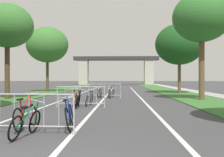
# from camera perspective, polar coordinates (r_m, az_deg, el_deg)

# --- Properties ---
(grass_verge_left) EXTENTS (3.31, 71.74, 0.05)m
(grass_verge_left) POSITION_cam_1_polar(r_m,az_deg,el_deg) (33.84, -11.34, -2.40)
(grass_verge_left) COLOR #386B2D
(grass_verge_left) RESTS_ON ground
(grass_verge_right) EXTENTS (3.31, 71.74, 0.05)m
(grass_verge_right) POSITION_cam_1_polar(r_m,az_deg,el_deg) (33.34, 11.08, -2.43)
(grass_verge_right) COLOR #386B2D
(grass_verge_right) RESTS_ON ground
(sidewalk_path_right) EXTENTS (1.78, 71.74, 0.08)m
(sidewalk_path_right) POSITION_cam_1_polar(r_m,az_deg,el_deg) (33.84, 15.34, -2.37)
(sidewalk_path_right) COLOR #9E9B93
(sidewalk_path_right) RESTS_ON ground
(lane_stripe_center) EXTENTS (0.14, 41.50, 0.01)m
(lane_stripe_center) POSITION_cam_1_polar(r_m,az_deg,el_deg) (24.38, -1.00, -3.39)
(lane_stripe_center) COLOR silver
(lane_stripe_center) RESTS_ON ground
(lane_stripe_right_lane) EXTENTS (0.14, 41.50, 0.01)m
(lane_stripe_right_lane) POSITION_cam_1_polar(r_m,az_deg,el_deg) (24.38, 5.31, -3.39)
(lane_stripe_right_lane) COLOR silver
(lane_stripe_right_lane) RESTS_ON ground
(lane_stripe_left_lane) EXTENTS (0.14, 41.50, 0.01)m
(lane_stripe_left_lane) POSITION_cam_1_polar(r_m,az_deg,el_deg) (24.66, -7.25, -3.35)
(lane_stripe_left_lane) COLOR silver
(lane_stripe_left_lane) RESTS_ON ground
(overpass_bridge) EXTENTS (19.11, 2.84, 6.37)m
(overpass_bridge) POSITION_cam_1_polar(r_m,az_deg,el_deg) (62.91, 0.85, 2.54)
(overpass_bridge) COLOR #2D2D30
(overpass_bridge) RESTS_ON ground
(tree_left_cypress_far) EXTENTS (3.57, 3.57, 6.62)m
(tree_left_cypress_far) POSITION_cam_1_polar(r_m,az_deg,el_deg) (20.79, -20.69, 10.03)
(tree_left_cypress_far) COLOR #4C3823
(tree_left_cypress_far) RESTS_ON ground
(tree_left_oak_near) EXTENTS (4.46, 4.46, 6.96)m
(tree_left_oak_near) POSITION_cam_1_polar(r_m,az_deg,el_deg) (30.70, -13.11, 6.74)
(tree_left_oak_near) COLOR #4C3823
(tree_left_oak_near) RESTS_ON ground
(tree_right_pine_near) EXTENTS (3.83, 3.83, 7.12)m
(tree_right_pine_near) POSITION_cam_1_polar(r_m,az_deg,el_deg) (19.67, 17.90, 11.75)
(tree_right_pine_near) COLOR brown
(tree_right_pine_near) RESTS_ON ground
(tree_right_maple_mid) EXTENTS (4.61, 4.61, 6.68)m
(tree_right_maple_mid) POSITION_cam_1_polar(r_m,az_deg,el_deg) (27.52, 13.65, 6.81)
(tree_right_maple_mid) COLOR brown
(tree_right_maple_mid) RESTS_ON ground
(crowd_barrier_nearest) EXTENTS (2.50, 0.55, 1.05)m
(crowd_barrier_nearest) POSITION_cam_1_polar(r_m,az_deg,el_deg) (7.78, -16.66, -6.86)
(crowd_barrier_nearest) COLOR #ADADB2
(crowd_barrier_nearest) RESTS_ON ground
(crowd_barrier_second) EXTENTS (2.49, 0.46, 1.05)m
(crowd_barrier_second) POSITION_cam_1_polar(r_m,az_deg,el_deg) (14.30, -6.42, -3.71)
(crowd_barrier_second) COLOR #ADADB2
(crowd_barrier_second) RESTS_ON ground
(crowd_barrier_third) EXTENTS (2.50, 0.52, 1.05)m
(crowd_barrier_third) POSITION_cam_1_polar(r_m,az_deg,el_deg) (20.97, -1.55, -2.52)
(crowd_barrier_third) COLOR #ADADB2
(crowd_barrier_third) RESTS_ON ground
(bicycle_white_0) EXTENTS (0.55, 1.64, 0.96)m
(bicycle_white_0) POSITION_cam_1_polar(r_m,az_deg,el_deg) (20.59, -0.51, -3.02)
(bicycle_white_0) COLOR black
(bicycle_white_0) RESTS_ON ground
(bicycle_yellow_1) EXTENTS (0.50, 1.78, 1.02)m
(bicycle_yellow_1) POSITION_cam_1_polar(r_m,az_deg,el_deg) (20.56, -2.44, -2.93)
(bicycle_yellow_1) COLOR black
(bicycle_yellow_1) RESTS_ON ground
(bicycle_purple_2) EXTENTS (0.56, 1.59, 0.95)m
(bicycle_purple_2) POSITION_cam_1_polar(r_m,az_deg,el_deg) (21.39, -0.10, -2.93)
(bicycle_purple_2) COLOR black
(bicycle_purple_2) RESTS_ON ground
(bicycle_black_3) EXTENTS (0.52, 1.62, 0.95)m
(bicycle_black_3) POSITION_cam_1_polar(r_m,az_deg,el_deg) (13.83, -6.97, -4.55)
(bicycle_black_3) COLOR black
(bicycle_black_3) RESTS_ON ground
(bicycle_green_4) EXTENTS (0.57, 1.64, 0.91)m
(bicycle_green_4) POSITION_cam_1_polar(r_m,az_deg,el_deg) (7.26, -17.23, -8.77)
(bicycle_green_4) COLOR black
(bicycle_green_4) RESTS_ON ground
(bicycle_blue_5) EXTENTS (0.56, 1.73, 0.95)m
(bicycle_blue_5) POSITION_cam_1_polar(r_m,az_deg,el_deg) (8.05, -8.71, -7.63)
(bicycle_blue_5) COLOR black
(bicycle_blue_5) RESTS_ON ground
(bicycle_teal_6) EXTENTS (0.54, 1.72, 0.94)m
(bicycle_teal_6) POSITION_cam_1_polar(r_m,az_deg,el_deg) (14.84, -4.63, -4.25)
(bicycle_teal_6) COLOR black
(bicycle_teal_6) RESTS_ON ground
(bicycle_red_7) EXTENTS (0.53, 1.74, 1.03)m
(bicycle_red_7) POSITION_cam_1_polar(r_m,az_deg,el_deg) (8.40, -17.28, -7.36)
(bicycle_red_7) COLOR black
(bicycle_red_7) RESTS_ON ground
(bicycle_orange_9) EXTENTS (0.53, 1.60, 0.95)m
(bicycle_orange_9) POSITION_cam_1_polar(r_m,az_deg,el_deg) (14.86, -7.42, -4.20)
(bicycle_orange_9) COLOR black
(bicycle_orange_9) RESTS_ON ground
(bicycle_white_10) EXTENTS (0.45, 1.73, 0.96)m
(bicycle_white_10) POSITION_cam_1_polar(r_m,az_deg,el_deg) (21.61, -2.62, -2.83)
(bicycle_white_10) COLOR black
(bicycle_white_10) RESTS_ON ground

